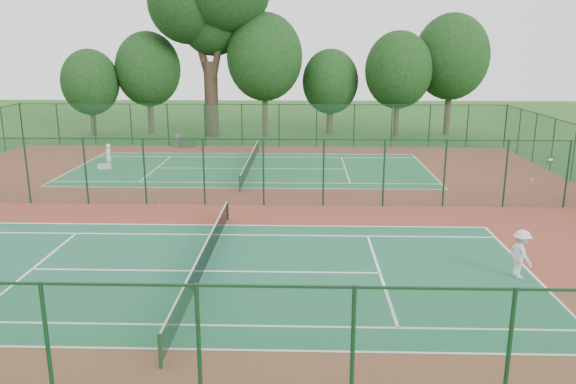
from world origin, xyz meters
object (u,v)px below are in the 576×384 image
at_px(player_near, 521,254).
at_px(big_tree, 210,2).
at_px(trash_bin, 178,141).
at_px(bench, 187,142).
at_px(kit_bag, 104,166).
at_px(player_far, 108,155).

xyz_separation_m(player_near, big_tree, (-16.08, 32.86, 10.97)).
xyz_separation_m(trash_bin, bench, (0.84, -0.46, -0.04)).
bearing_deg(big_tree, trash_bin, -108.33).
xyz_separation_m(player_near, trash_bin, (-18.10, 26.74, -0.39)).
relative_size(trash_bin, kit_bag, 1.13).
xyz_separation_m(bench, kit_bag, (-3.89, -8.43, -0.29)).
bearing_deg(player_near, bench, 19.23).
xyz_separation_m(player_near, bench, (-17.27, 26.28, -0.43)).
bearing_deg(bench, big_tree, 62.80).
relative_size(player_far, big_tree, 0.10).
bearing_deg(player_near, player_far, 34.71).
bearing_deg(kit_bag, big_tree, 60.51).
distance_m(player_near, kit_bag, 27.69).
height_order(player_near, trash_bin, player_near).
xyz_separation_m(kit_bag, big_tree, (5.09, 15.01, 11.69)).
distance_m(trash_bin, bench, 0.96).
distance_m(player_near, trash_bin, 32.29).
bearing_deg(trash_bin, kit_bag, -108.98).
xyz_separation_m(bench, big_tree, (1.19, 6.58, 11.40)).
xyz_separation_m(player_far, trash_bin, (2.94, 8.31, -0.31)).
relative_size(player_near, big_tree, 0.10).
bearing_deg(player_near, kit_bag, 35.77).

